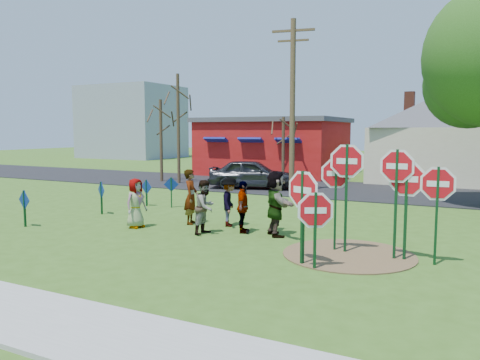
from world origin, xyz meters
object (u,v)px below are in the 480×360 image
at_px(stop_sign_b, 347,171).
at_px(stop_sign_c, 397,178).
at_px(person_a, 136,203).
at_px(stop_sign_d, 407,186).
at_px(suv, 252,174).
at_px(person_b, 191,197).
at_px(stop_sign_a, 303,197).
at_px(utility_pole, 292,103).

relative_size(stop_sign_b, stop_sign_c, 1.04).
distance_m(stop_sign_c, person_a, 7.88).
xyz_separation_m(stop_sign_c, stop_sign_d, (0.22, 0.03, -0.17)).
height_order(stop_sign_c, suv, stop_sign_c).
height_order(stop_sign_d, person_a, stop_sign_d).
height_order(stop_sign_b, stop_sign_c, stop_sign_b).
relative_size(stop_sign_b, person_b, 1.60).
height_order(stop_sign_a, stop_sign_b, stop_sign_b).
height_order(stop_sign_c, person_a, stop_sign_c).
distance_m(stop_sign_a, stop_sign_b, 1.68).
relative_size(stop_sign_c, stop_sign_d, 1.10).
bearing_deg(stop_sign_a, stop_sign_d, 56.69).
relative_size(stop_sign_a, person_b, 1.28).
distance_m(stop_sign_a, stop_sign_d, 2.47).
height_order(stop_sign_b, utility_pole, utility_pole).
distance_m(stop_sign_b, person_b, 5.67).
bearing_deg(stop_sign_c, stop_sign_b, 176.14).
bearing_deg(utility_pole, stop_sign_c, -57.58).
height_order(stop_sign_d, utility_pole, utility_pole).
bearing_deg(stop_sign_d, person_b, 171.90).
bearing_deg(utility_pole, stop_sign_a, -68.19).
bearing_deg(person_b, utility_pole, -20.80).
height_order(stop_sign_c, person_b, stop_sign_c).
bearing_deg(stop_sign_b, stop_sign_d, -10.10).
height_order(stop_sign_b, stop_sign_d, stop_sign_b).
bearing_deg(suv, stop_sign_b, -160.61).
distance_m(stop_sign_a, person_b, 5.59).
height_order(person_b, suv, person_b).
relative_size(stop_sign_c, suv, 0.62).
bearing_deg(stop_sign_b, stop_sign_a, -119.31).
distance_m(stop_sign_d, person_a, 8.07).
xyz_separation_m(person_a, person_b, (1.21, 1.29, 0.12)).
bearing_deg(stop_sign_a, person_a, -172.65).
distance_m(stop_sign_a, utility_pole, 12.56).
bearing_deg(stop_sign_d, stop_sign_b, -179.32).
distance_m(stop_sign_d, person_b, 7.00).
bearing_deg(stop_sign_d, suv, 133.80).
bearing_deg(person_b, person_a, 117.72).
bearing_deg(stop_sign_d, utility_pole, 126.83).
bearing_deg(utility_pole, stop_sign_d, -56.59).
distance_m(person_a, suv, 10.54).
height_order(stop_sign_a, utility_pole, utility_pole).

